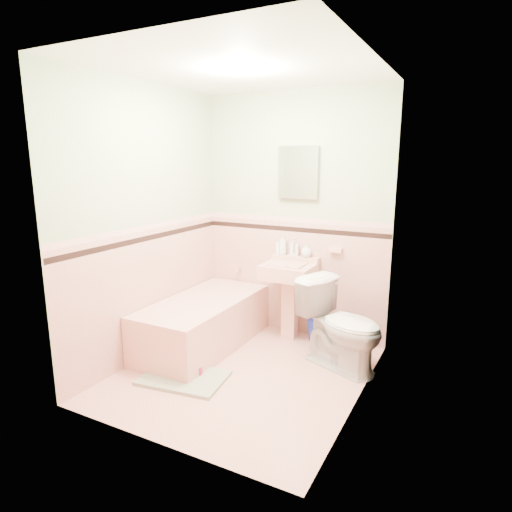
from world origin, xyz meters
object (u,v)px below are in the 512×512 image
at_px(soap_bottle_right, 306,250).
at_px(bucket, 318,329).
at_px(sink, 288,302).
at_px(soap_bottle_mid, 294,247).
at_px(soap_bottle_left, 283,244).
at_px(bathtub, 204,324).
at_px(medicine_cabinet, 298,172).
at_px(shoe, 193,369).
at_px(toilet, 342,325).

bearing_deg(soap_bottle_right, bucket, -19.71).
height_order(sink, soap_bottle_mid, soap_bottle_mid).
bearing_deg(sink, soap_bottle_left, 128.68).
xyz_separation_m(sink, bucket, (0.30, 0.12, -0.28)).
bearing_deg(bucket, sink, -158.54).
bearing_deg(bathtub, medicine_cabinet, 47.42).
bearing_deg(soap_bottle_left, shoe, -101.49).
relative_size(soap_bottle_right, shoe, 0.82).
relative_size(bathtub, sink, 1.88).
relative_size(soap_bottle_right, bucket, 0.58).
bearing_deg(bucket, soap_bottle_right, 160.29).
bearing_deg(sink, bathtub, -142.07).
relative_size(toilet, bucket, 3.36).
bearing_deg(toilet, sink, 84.45).
bearing_deg(bucket, soap_bottle_mid, 168.46).
bearing_deg(soap_bottle_mid, soap_bottle_right, 0.00).
bearing_deg(medicine_cabinet, soap_bottle_right, -14.22).
height_order(medicine_cabinet, soap_bottle_left, medicine_cabinet).
height_order(sink, shoe, sink).
xyz_separation_m(medicine_cabinet, soap_bottle_right, (0.12, -0.03, -0.78)).
bearing_deg(soap_bottle_mid, bucket, -11.54).
xyz_separation_m(soap_bottle_left, shoe, (-0.26, -1.29, -0.90)).
height_order(bathtub, medicine_cabinet, medicine_cabinet).
distance_m(sink, shoe, 1.23).
relative_size(bathtub, bucket, 6.38).
relative_size(bucket, shoe, 1.40).
xyz_separation_m(sink, soap_bottle_mid, (-0.02, 0.18, 0.55)).
relative_size(sink, soap_bottle_left, 3.77).
distance_m(medicine_cabinet, soap_bottle_left, 0.76).
bearing_deg(soap_bottle_mid, bathtub, -133.10).
relative_size(sink, bucket, 3.40).
xyz_separation_m(soap_bottle_left, toilet, (0.81, -0.53, -0.56)).
height_order(bathtub, soap_bottle_left, soap_bottle_left).
bearing_deg(bathtub, toilet, 7.78).
bearing_deg(toilet, soap_bottle_mid, 74.26).
bearing_deg(bucket, medicine_cabinet, 162.44).
xyz_separation_m(bathtub, shoe, (0.27, -0.58, -0.16)).
height_order(soap_bottle_left, toilet, soap_bottle_left).
bearing_deg(bathtub, sink, 37.93).
bearing_deg(toilet, bathtub, 119.53).
distance_m(bathtub, sink, 0.88).
xyz_separation_m(soap_bottle_mid, shoe, (-0.39, -1.29, -0.89)).
bearing_deg(medicine_cabinet, shoe, -107.12).
height_order(soap_bottle_mid, soap_bottle_right, soap_bottle_mid).
bearing_deg(bathtub, soap_bottle_right, 41.65).
distance_m(soap_bottle_mid, soap_bottle_right, 0.14).
relative_size(bathtub, toilet, 1.90).
height_order(soap_bottle_mid, shoe, soap_bottle_mid).
distance_m(bathtub, toilet, 1.37).
relative_size(soap_bottle_left, toilet, 0.27).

